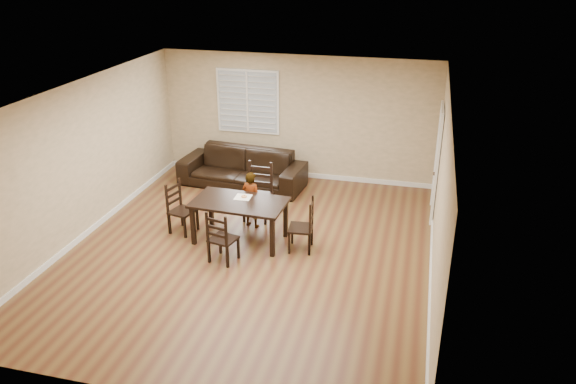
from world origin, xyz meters
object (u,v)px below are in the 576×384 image
at_px(chair_near, 260,192).
at_px(chair_left, 177,209).
at_px(chair_far, 219,241).
at_px(chair_right, 307,227).
at_px(sofa, 242,168).
at_px(child, 251,200).
at_px(donut, 244,196).
at_px(dining_table, 239,206).

xyz_separation_m(chair_near, chair_left, (-1.26, -0.94, -0.06)).
xyz_separation_m(chair_far, chair_left, (-1.14, 0.92, 0.02)).
xyz_separation_m(chair_right, sofa, (-1.95, 2.43, -0.03)).
bearing_deg(sofa, chair_right, -45.71).
distance_m(child, donut, 0.46).
distance_m(chair_right, child, 1.33).
relative_size(chair_near, sofa, 0.41).
height_order(chair_left, child, child).
height_order(chair_right, child, child).
bearing_deg(donut, child, 89.72).
distance_m(chair_left, donut, 1.28).
relative_size(dining_table, donut, 16.38).
bearing_deg(sofa, child, -61.14).
distance_m(child, sofa, 1.97).
height_order(chair_right, donut, chair_right).
distance_m(chair_far, chair_left, 1.46).
height_order(dining_table, donut, donut).
distance_m(dining_table, chair_left, 1.23).
relative_size(chair_near, child, 1.01).
height_order(dining_table, child, child).
height_order(chair_far, chair_right, chair_right).
height_order(dining_table, chair_left, chair_left).
bearing_deg(donut, dining_table, -99.48).
bearing_deg(chair_left, chair_right, -79.52).
bearing_deg(chair_near, dining_table, -91.60).
relative_size(chair_far, chair_left, 0.96).
height_order(chair_far, donut, chair_far).
height_order(dining_table, chair_near, chair_near).
bearing_deg(donut, chair_right, -10.92).
distance_m(chair_near, sofa, 1.58).
bearing_deg(child, donut, 105.84).
xyz_separation_m(chair_far, donut, (0.09, 1.01, 0.36)).
bearing_deg(chair_far, sofa, -64.73).
xyz_separation_m(chair_left, chair_right, (2.41, -0.14, -0.01)).
xyz_separation_m(chair_near, child, (-0.02, -0.45, 0.04)).
relative_size(dining_table, chair_right, 1.76).
distance_m(chair_far, sofa, 3.29).
distance_m(chair_near, chair_left, 1.57).
bearing_deg(chair_far, child, -80.64).
distance_m(donut, sofa, 2.37).
bearing_deg(chair_left, child, -54.69).
relative_size(chair_near, chair_right, 1.16).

